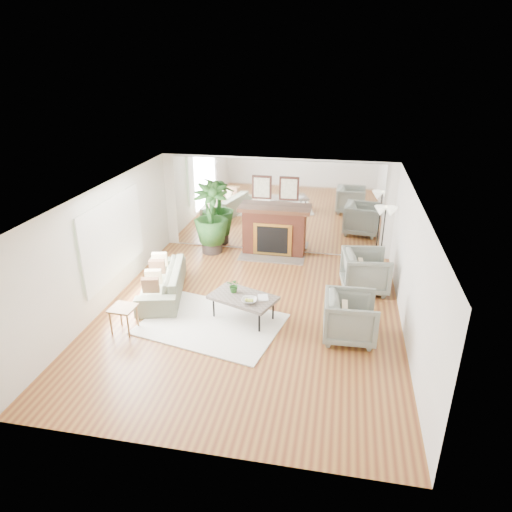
% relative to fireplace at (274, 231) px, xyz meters
% --- Properties ---
extents(ground, '(7.00, 7.00, 0.00)m').
position_rel_fireplace_xyz_m(ground, '(0.00, -3.26, -0.66)').
color(ground, brown).
rests_on(ground, ground).
extents(wall_left, '(0.02, 7.00, 2.50)m').
position_rel_fireplace_xyz_m(wall_left, '(-2.99, -3.26, 0.59)').
color(wall_left, silver).
rests_on(wall_left, ground).
extents(wall_right, '(0.02, 7.00, 2.50)m').
position_rel_fireplace_xyz_m(wall_right, '(2.99, -3.26, 0.59)').
color(wall_right, silver).
rests_on(wall_right, ground).
extents(wall_back, '(6.00, 0.02, 2.50)m').
position_rel_fireplace_xyz_m(wall_back, '(0.00, 0.23, 0.59)').
color(wall_back, silver).
rests_on(wall_back, ground).
extents(mirror_panel, '(5.40, 0.04, 2.40)m').
position_rel_fireplace_xyz_m(mirror_panel, '(0.00, 0.21, 0.59)').
color(mirror_panel, silver).
rests_on(mirror_panel, wall_back).
extents(window_panel, '(0.04, 2.40, 1.50)m').
position_rel_fireplace_xyz_m(window_panel, '(-2.96, -2.86, 0.69)').
color(window_panel, '#B2E09E').
rests_on(window_panel, wall_left).
extents(fireplace, '(1.85, 0.83, 2.05)m').
position_rel_fireplace_xyz_m(fireplace, '(0.00, 0.00, 0.00)').
color(fireplace, brown).
rests_on(fireplace, ground).
extents(area_rug, '(2.94, 2.37, 0.03)m').
position_rel_fireplace_xyz_m(area_rug, '(-0.65, -3.69, -0.65)').
color(area_rug, white).
rests_on(area_rug, ground).
extents(coffee_table, '(1.45, 1.14, 0.51)m').
position_rel_fireplace_xyz_m(coffee_table, '(-0.08, -3.35, -0.19)').
color(coffee_table, '#64594F').
rests_on(coffee_table, ground).
extents(sofa, '(1.32, 2.28, 0.62)m').
position_rel_fireplace_xyz_m(sofa, '(-2.04, -2.69, -0.35)').
color(sofa, slate).
rests_on(sofa, ground).
extents(armchair_back, '(1.12, 1.09, 0.91)m').
position_rel_fireplace_xyz_m(armchair_back, '(2.31, -1.62, -0.21)').
color(armchair_back, gray).
rests_on(armchair_back, ground).
extents(armchair_front, '(0.99, 0.96, 0.87)m').
position_rel_fireplace_xyz_m(armchair_front, '(1.99, -3.64, -0.22)').
color(armchair_front, gray).
rests_on(armchair_front, ground).
extents(side_table, '(0.47, 0.47, 0.51)m').
position_rel_fireplace_xyz_m(side_table, '(-2.19, -4.20, -0.23)').
color(side_table, brown).
rests_on(side_table, ground).
extents(potted_ficus, '(1.14, 1.14, 1.87)m').
position_rel_fireplace_xyz_m(potted_ficus, '(-1.63, -0.16, 0.34)').
color(potted_ficus, black).
rests_on(potted_ficus, ground).
extents(floor_lamp, '(0.52, 0.29, 1.61)m').
position_rel_fireplace_xyz_m(floor_lamp, '(2.70, -0.48, 0.72)').
color(floor_lamp, black).
rests_on(floor_lamp, ground).
extents(tabletop_plant, '(0.30, 0.27, 0.29)m').
position_rel_fireplace_xyz_m(tabletop_plant, '(-0.29, -3.21, -0.01)').
color(tabletop_plant, '#315D22').
rests_on(tabletop_plant, coffee_table).
extents(fruit_bowl, '(0.31, 0.31, 0.07)m').
position_rel_fireplace_xyz_m(fruit_bowl, '(0.08, -3.56, -0.12)').
color(fruit_bowl, brown).
rests_on(fruit_bowl, coffee_table).
extents(book, '(0.25, 0.31, 0.02)m').
position_rel_fireplace_xyz_m(book, '(0.22, -3.38, -0.14)').
color(book, brown).
rests_on(book, coffee_table).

